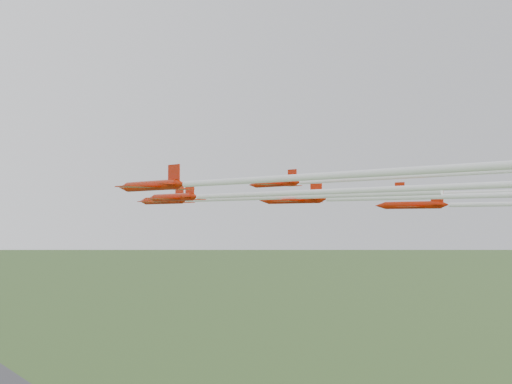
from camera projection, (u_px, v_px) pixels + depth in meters
jet_lead at (214, 199)px, 85.02m from camera, size 11.32×53.98×2.90m
jet_row2_left at (274, 194)px, 62.33m from camera, size 10.96×64.40×2.45m
jet_row2_right at (372, 178)px, 79.83m from camera, size 11.11×67.49×2.65m
jet_row3_left at (217, 182)px, 52.00m from camera, size 10.29×44.10×2.50m
jet_row3_mid at (409, 197)px, 67.12m from camera, size 16.25×61.70×2.60m
jet_row3_right at (434, 193)px, 86.89m from camera, size 11.43×41.90×2.42m
jet_row4_right at (480, 204)px, 71.67m from camera, size 11.37×42.68×2.48m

